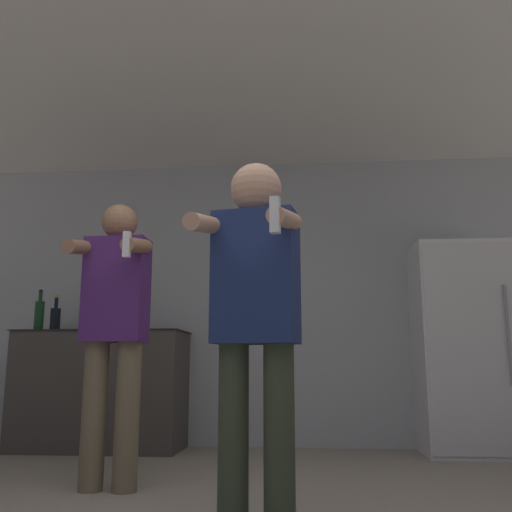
% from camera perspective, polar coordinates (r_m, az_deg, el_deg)
% --- Properties ---
extents(wall_back, '(7.00, 0.06, 2.55)m').
position_cam_1_polar(wall_back, '(5.16, 1.43, -4.40)').
color(wall_back, '#B2B7BC').
rests_on(wall_back, ground_plane).
extents(ceiling_slab, '(7.00, 3.79, 0.05)m').
position_cam_1_polar(ceiling_slab, '(3.96, -0.31, 17.69)').
color(ceiling_slab, silver).
rests_on(ceiling_slab, wall_back).
extents(refrigerator, '(0.75, 0.65, 1.67)m').
position_cam_1_polar(refrigerator, '(4.94, 20.13, -8.57)').
color(refrigerator, white).
rests_on(refrigerator, ground_plane).
extents(counter, '(1.41, 0.62, 0.98)m').
position_cam_1_polar(counter, '(5.09, -15.22, -12.78)').
color(counter, '#47423D').
rests_on(counter, ground_plane).
extents(bottle_tall_gin, '(0.09, 0.09, 0.31)m').
position_cam_1_polar(bottle_tall_gin, '(5.20, -19.43, -5.88)').
color(bottle_tall_gin, black).
rests_on(bottle_tall_gin, counter).
extents(bottle_amber_bourbon, '(0.09, 0.09, 0.25)m').
position_cam_1_polar(bottle_amber_bourbon, '(5.09, -16.72, -6.10)').
color(bottle_amber_bourbon, '#194723').
rests_on(bottle_amber_bourbon, counter).
extents(bottle_dark_rum, '(0.08, 0.08, 0.36)m').
position_cam_1_polar(bottle_dark_rum, '(5.26, -20.86, -5.50)').
color(bottle_dark_rum, '#194723').
rests_on(bottle_dark_rum, counter).
extents(bottle_red_label, '(0.07, 0.07, 0.24)m').
position_cam_1_polar(bottle_red_label, '(4.95, -12.07, -6.27)').
color(bottle_red_label, black).
rests_on(bottle_red_label, counter).
extents(person_woman_foreground, '(0.47, 0.52, 1.57)m').
position_cam_1_polar(person_woman_foreground, '(2.45, -0.05, -5.30)').
color(person_woman_foreground, '#38422D').
rests_on(person_woman_foreground, ground_plane).
extents(person_man_side, '(0.43, 0.45, 1.64)m').
position_cam_1_polar(person_man_side, '(3.42, -13.96, -6.50)').
color(person_man_side, '#75664C').
rests_on(person_man_side, ground_plane).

